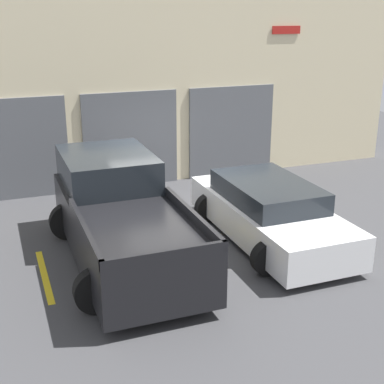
# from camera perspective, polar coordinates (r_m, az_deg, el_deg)

# --- Properties ---
(ground_plane) EXTENTS (28.00, 28.00, 0.00)m
(ground_plane) POSITION_cam_1_polar(r_m,az_deg,el_deg) (12.44, -1.94, -3.14)
(ground_plane) COLOR #3D3D3F
(shophouse_building) EXTENTS (16.23, 0.68, 5.62)m
(shophouse_building) POSITION_cam_1_polar(r_m,az_deg,el_deg) (14.81, -6.32, 11.42)
(shophouse_building) COLOR beige
(shophouse_building) RESTS_ON ground
(pickup_truck) EXTENTS (2.51, 5.11, 1.85)m
(pickup_truck) POSITION_cam_1_polar(r_m,az_deg,el_deg) (10.48, -7.57, -2.56)
(pickup_truck) COLOR black
(pickup_truck) RESTS_ON ground
(sedan_white) EXTENTS (2.22, 4.56, 1.27)m
(sedan_white) POSITION_cam_1_polar(r_m,az_deg,el_deg) (11.40, 8.19, -2.15)
(sedan_white) COLOR white
(sedan_white) RESTS_ON ground
(parking_stripe_far_left) EXTENTS (0.12, 2.20, 0.01)m
(parking_stripe_far_left) POSITION_cam_1_polar(r_m,az_deg,el_deg) (10.36, -15.45, -8.58)
(parking_stripe_far_left) COLOR gold
(parking_stripe_far_left) RESTS_ON ground
(parking_stripe_left) EXTENTS (0.12, 2.20, 0.01)m
(parking_stripe_left) POSITION_cam_1_polar(r_m,az_deg,el_deg) (10.99, 0.93, -6.21)
(parking_stripe_left) COLOR gold
(parking_stripe_left) RESTS_ON ground
(parking_stripe_centre) EXTENTS (0.12, 2.20, 0.01)m
(parking_stripe_centre) POSITION_cam_1_polar(r_m,az_deg,el_deg) (12.39, 14.45, -3.84)
(parking_stripe_centre) COLOR gold
(parking_stripe_centre) RESTS_ON ground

